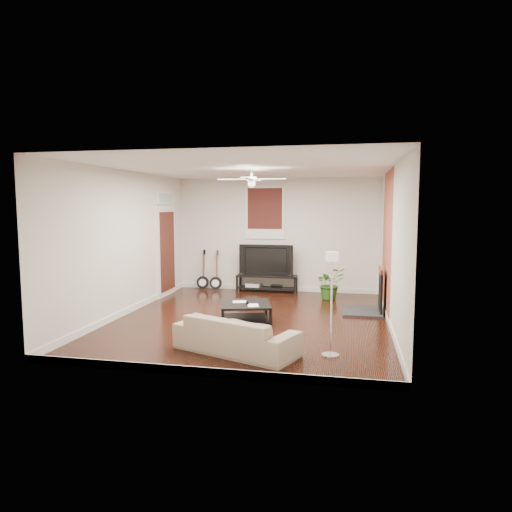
{
  "coord_description": "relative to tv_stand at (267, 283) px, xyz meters",
  "views": [
    {
      "loc": [
        1.78,
        -8.32,
        2.12
      ],
      "look_at": [
        0.0,
        0.4,
        1.15
      ],
      "focal_mm": 32.43,
      "sensor_mm": 36.0,
      "label": 1
    }
  ],
  "objects": [
    {
      "name": "brick_accent",
      "position": [
        2.7,
        -1.78,
        1.19
      ],
      "size": [
        0.02,
        2.2,
        2.8
      ],
      "primitive_type": "cube",
      "color": "#A24434",
      "rests_on": "floor"
    },
    {
      "name": "door_left",
      "position": [
        -2.25,
        -0.88,
        1.04
      ],
      "size": [
        0.08,
        1.0,
        2.5
      ],
      "primitive_type": "cube",
      "color": "white",
      "rests_on": "wall_left"
    },
    {
      "name": "sofa",
      "position": [
        0.4,
        -4.76,
        0.06
      ],
      "size": [
        1.96,
        1.33,
        0.53
      ],
      "primitive_type": "imported",
      "rotation": [
        0.0,
        0.0,
        2.77
      ],
      "color": "tan",
      "rests_on": "floor"
    },
    {
      "name": "room",
      "position": [
        0.21,
        -2.78,
        1.19
      ],
      "size": [
        5.01,
        6.01,
        2.81
      ],
      "color": "black",
      "rests_on": "ground"
    },
    {
      "name": "guitar_left",
      "position": [
        -1.65,
        -0.03,
        0.3
      ],
      "size": [
        0.34,
        0.26,
        1.02
      ],
      "primitive_type": null,
      "rotation": [
        0.0,
        0.0,
        0.14
      ],
      "color": "black",
      "rests_on": "floor"
    },
    {
      "name": "tv",
      "position": [
        -0.0,
        0.02,
        0.59
      ],
      "size": [
        1.33,
        0.17,
        0.77
      ],
      "primitive_type": "imported",
      "color": "black",
      "rests_on": "tv_stand"
    },
    {
      "name": "ceiling_fan",
      "position": [
        0.21,
        -2.78,
        2.39
      ],
      "size": [
        1.24,
        1.24,
        0.32
      ],
      "primitive_type": null,
      "color": "white",
      "rests_on": "ceiling"
    },
    {
      "name": "window_back",
      "position": [
        -0.09,
        0.19,
        1.74
      ],
      "size": [
        1.0,
        0.06,
        1.3
      ],
      "primitive_type": "cube",
      "color": "#360F0E",
      "rests_on": "wall_back"
    },
    {
      "name": "floor_lamp",
      "position": [
        1.75,
        -4.66,
        0.54
      ],
      "size": [
        0.32,
        0.32,
        1.49
      ],
      "primitive_type": null,
      "rotation": [
        0.0,
        0.0,
        -0.37
      ],
      "color": "silver",
      "rests_on": "floor"
    },
    {
      "name": "coffee_table",
      "position": [
        0.17,
        -3.12,
        -0.02
      ],
      "size": [
        1.08,
        1.08,
        0.37
      ],
      "primitive_type": "cube",
      "rotation": [
        0.0,
        0.0,
        0.28
      ],
      "color": "black",
      "rests_on": "floor"
    },
    {
      "name": "guitar_right",
      "position": [
        -1.3,
        -0.06,
        0.3
      ],
      "size": [
        0.36,
        0.29,
        1.02
      ],
      "primitive_type": null,
      "rotation": [
        0.0,
        0.0,
        0.25
      ],
      "color": "black",
      "rests_on": "floor"
    },
    {
      "name": "potted_plant",
      "position": [
        1.56,
        -0.6,
        0.16
      ],
      "size": [
        0.86,
        0.83,
        0.73
      ],
      "primitive_type": "imported",
      "rotation": [
        0.0,
        0.0,
        0.57
      ],
      "color": "#265A19",
      "rests_on": "floor"
    },
    {
      "name": "tv_stand",
      "position": [
        0.0,
        0.0,
        0.0
      ],
      "size": [
        1.48,
        0.4,
        0.42
      ],
      "primitive_type": "cube",
      "color": "black",
      "rests_on": "floor"
    },
    {
      "name": "fireplace",
      "position": [
        2.41,
        -1.78,
        0.25
      ],
      "size": [
        0.8,
        1.1,
        0.92
      ],
      "primitive_type": "cube",
      "color": "black",
      "rests_on": "floor"
    }
  ]
}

